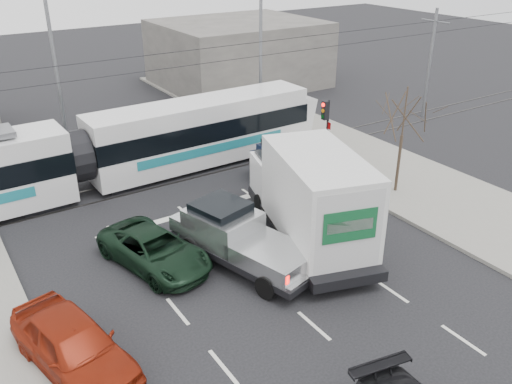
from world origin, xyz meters
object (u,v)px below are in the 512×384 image
traffic_signal (326,120)px  box_truck (311,198)px  tram (77,158)px  silver_pickup (236,236)px  red_car (73,345)px  navy_pickup (293,167)px  street_lamp_near (258,46)px  bare_tree (404,116)px  green_car (155,250)px  street_lamp_far (51,63)px

traffic_signal → box_truck: (-5.14, -5.36, -0.77)m
tram → silver_pickup: 9.62m
traffic_signal → red_car: bearing=-154.2°
traffic_signal → navy_pickup: size_ratio=0.67×
street_lamp_near → silver_pickup: (-9.13, -12.48, -4.02)m
tram → silver_pickup: (3.11, -9.08, -0.73)m
street_lamp_near → tram: 13.12m
box_truck → bare_tree: bearing=28.9°
bare_tree → green_car: 12.49m
bare_tree → red_car: size_ratio=1.03×
bare_tree → silver_pickup: size_ratio=0.79×
navy_pickup → red_car: (-12.29, -6.32, -0.30)m
street_lamp_near → box_truck: 14.53m
box_truck → street_lamp_near: bearing=81.7°
traffic_signal → green_car: traffic_signal is taller
traffic_signal → tram: bearing=160.2°
street_lamp_far → bare_tree: bearing=-48.9°
street_lamp_far → red_car: bearing=-104.4°
tram → navy_pickup: size_ratio=4.67×
bare_tree → street_lamp_near: 11.58m
bare_tree → red_car: bare_tree is taller
street_lamp_near → tram: size_ratio=0.36×
street_lamp_far → silver_pickup: size_ratio=1.41×
silver_pickup → green_car: silver_pickup is taller
box_truck → street_lamp_far: bearing=127.1°
street_lamp_near → box_truck: size_ratio=1.07×
navy_pickup → green_car: (-8.27, -2.63, -0.44)m
traffic_signal → street_lamp_near: bearing=83.6°
silver_pickup → red_car: 7.07m
street_lamp_near → navy_pickup: 9.98m
street_lamp_near → navy_pickup: bearing=-112.7°
navy_pickup → box_truck: bearing=-119.0°
silver_pickup → green_car: size_ratio=1.31×
bare_tree → tram: 15.04m
street_lamp_near → street_lamp_far: same height
bare_tree → green_car: bare_tree is taller
bare_tree → navy_pickup: (-3.81, 3.06, -2.67)m
traffic_signal → tram: 12.14m
silver_pickup → green_car: 3.05m
traffic_signal → street_lamp_far: 14.47m
street_lamp_near → navy_pickup: street_lamp_near is taller
silver_pickup → navy_pickup: navy_pickup is taller
tram → box_truck: tram is taller
tram → street_lamp_near: bearing=14.3°
silver_pickup → bare_tree: bearing=-8.9°
bare_tree → box_truck: 6.67m
box_truck → green_car: 6.22m
red_car → traffic_signal: bearing=13.3°
box_truck → green_car: (-5.81, 1.79, -1.29)m
tram → traffic_signal: bearing=-21.1°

